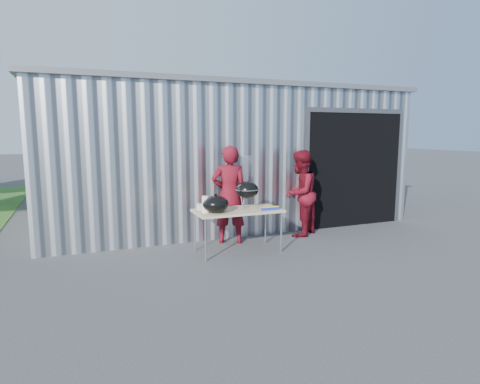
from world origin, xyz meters
name	(u,v)px	position (x,y,z in m)	size (l,w,h in m)	color
ground	(249,266)	(0.00, 0.00, 0.00)	(80.00, 80.00, 0.00)	#3B3B3D
building	(211,153)	(0.92, 4.59, 1.54)	(8.20, 6.20, 3.10)	silver
folding_table	(238,212)	(0.14, 0.79, 0.71)	(1.50, 0.75, 0.75)	tan
kettle_grill	(247,185)	(0.33, 0.83, 1.17)	(0.41, 0.41, 0.93)	black
grill_lid	(216,204)	(-0.30, 0.69, 0.89)	(0.44, 0.44, 0.32)	black
paper_towels	(206,204)	(-0.46, 0.74, 0.89)	(0.12, 0.12, 0.28)	white
white_tub	(203,207)	(-0.41, 1.02, 0.80)	(0.20, 0.15, 0.10)	white
foil_box	(270,208)	(0.64, 0.54, 0.78)	(0.32, 0.05, 0.06)	#1A27AD
person_cook	(229,195)	(0.21, 1.40, 0.92)	(0.67, 0.44, 1.84)	#5D0C17
person_bystander	(300,193)	(1.73, 1.37, 0.87)	(0.84, 0.66, 1.73)	#5D0C17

